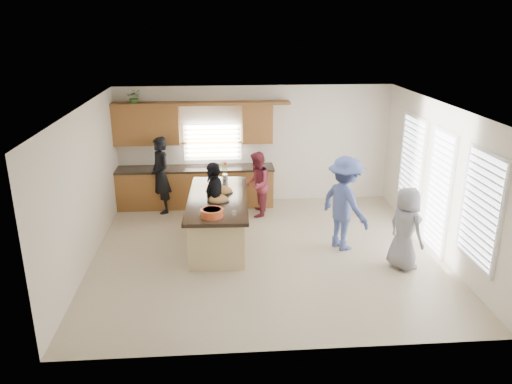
{
  "coord_description": "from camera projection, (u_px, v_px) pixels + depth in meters",
  "views": [
    {
      "loc": [
        -0.86,
        -8.62,
        4.22
      ],
      "look_at": [
        -0.18,
        0.25,
        1.15
      ],
      "focal_mm": 35.0,
      "sensor_mm": 36.0,
      "label": 1
    }
  ],
  "objects": [
    {
      "name": "floor",
      "position": [
        266.0,
        253.0,
        9.56
      ],
      "size": [
        6.5,
        6.5,
        0.0
      ],
      "primitive_type": "plane",
      "color": "tan",
      "rests_on": "ground"
    },
    {
      "name": "platter_mid",
      "position": [
        222.0,
        191.0,
        10.0
      ],
      "size": [
        0.46,
        0.46,
        0.18
      ],
      "color": "black",
      "rests_on": "island"
    },
    {
      "name": "island",
      "position": [
        218.0,
        221.0,
        9.88
      ],
      "size": [
        1.25,
        2.74,
        0.95
      ],
      "rotation": [
        0.0,
        0.0,
        -0.04
      ],
      "color": "#D2BA82",
      "rests_on": "ground"
    },
    {
      "name": "woman_right_front",
      "position": [
        405.0,
        228.0,
        8.77
      ],
      "size": [
        0.74,
        0.87,
        1.51
      ],
      "primitive_type": "imported",
      "rotation": [
        0.0,
        0.0,
        1.98
      ],
      "color": "gray",
      "rests_on": "ground"
    },
    {
      "name": "woman_left_back",
      "position": [
        161.0,
        175.0,
        11.34
      ],
      "size": [
        0.68,
        0.77,
        1.77
      ],
      "primitive_type": "imported",
      "rotation": [
        0.0,
        0.0,
        -1.06
      ],
      "color": "black",
      "rests_on": "ground"
    },
    {
      "name": "right_wall_glazing",
      "position": [
        440.0,
        184.0,
        9.23
      ],
      "size": [
        0.06,
        4.0,
        2.25
      ],
      "color": "white",
      "rests_on": "ground"
    },
    {
      "name": "woman_left_front",
      "position": [
        214.0,
        202.0,
        9.82
      ],
      "size": [
        0.45,
        0.98,
        1.65
      ],
      "primitive_type": "imported",
      "rotation": [
        0.0,
        0.0,
        -1.52
      ],
      "color": "black",
      "rests_on": "ground"
    },
    {
      "name": "woman_left_mid",
      "position": [
        257.0,
        184.0,
        11.17
      ],
      "size": [
        0.67,
        0.8,
        1.48
      ],
      "primitive_type": "imported",
      "rotation": [
        0.0,
        0.0,
        -1.73
      ],
      "color": "maroon",
      "rests_on": "ground"
    },
    {
      "name": "room_shell",
      "position": [
        267.0,
        157.0,
        8.94
      ],
      "size": [
        6.52,
        6.02,
        2.81
      ],
      "color": "silver",
      "rests_on": "ground"
    },
    {
      "name": "flower_vase",
      "position": [
        225.0,
        171.0,
        10.66
      ],
      "size": [
        0.14,
        0.14,
        0.41
      ],
      "color": "silver",
      "rests_on": "island"
    },
    {
      "name": "plate_stack",
      "position": [
        216.0,
        184.0,
        10.42
      ],
      "size": [
        0.24,
        0.24,
        0.04
      ],
      "primitive_type": "cylinder",
      "color": "#C39BE2",
      "rests_on": "island"
    },
    {
      "name": "salad_bowl",
      "position": [
        212.0,
        213.0,
        8.74
      ],
      "size": [
        0.4,
        0.4,
        0.14
      ],
      "color": "#D75527",
      "rests_on": "island"
    },
    {
      "name": "platter_back",
      "position": [
        213.0,
        189.0,
        10.1
      ],
      "size": [
        0.31,
        0.31,
        0.13
      ],
      "color": "black",
      "rests_on": "island"
    },
    {
      "name": "back_cabinetry",
      "position": [
        193.0,
        169.0,
        11.73
      ],
      "size": [
        4.08,
        0.66,
        2.46
      ],
      "color": "brown",
      "rests_on": "ground"
    },
    {
      "name": "clear_cup",
      "position": [
        234.0,
        213.0,
        8.81
      ],
      "size": [
        0.08,
        0.08,
        0.09
      ],
      "primitive_type": "cylinder",
      "color": "white",
      "rests_on": "island"
    },
    {
      "name": "potted_plant",
      "position": [
        134.0,
        97.0,
        11.18
      ],
      "size": [
        0.35,
        0.31,
        0.36
      ],
      "primitive_type": "imported",
      "rotation": [
        0.0,
        0.0,
        0.08
      ],
      "color": "#487F33",
      "rests_on": "back_cabinetry"
    },
    {
      "name": "woman_right_back",
      "position": [
        345.0,
        203.0,
        9.49
      ],
      "size": [
        1.16,
        1.37,
        1.84
      ],
      "primitive_type": "imported",
      "rotation": [
        0.0,
        0.0,
        2.06
      ],
      "color": "#404F8B",
      "rests_on": "ground"
    },
    {
      "name": "platter_front",
      "position": [
        218.0,
        200.0,
        9.51
      ],
      "size": [
        0.42,
        0.42,
        0.17
      ],
      "color": "black",
      "rests_on": "island"
    }
  ]
}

